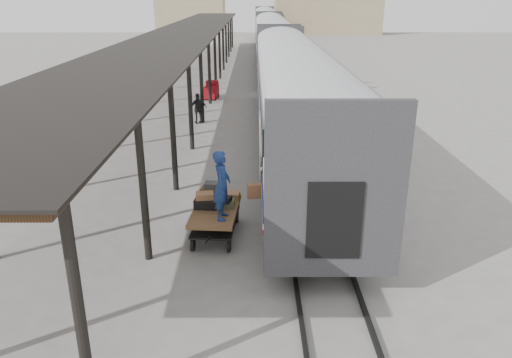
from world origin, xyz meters
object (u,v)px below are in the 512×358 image
object	(u,v)px
porter	(222,185)
luggage_tug	(211,91)
pedestrian	(198,108)
baggage_cart	(216,215)

from	to	relation	value
porter	luggage_tug	bearing A→B (deg)	12.19
luggage_tug	porter	bearing A→B (deg)	-75.74
pedestrian	baggage_cart	bearing A→B (deg)	77.26
baggage_cart	porter	size ratio (longest dim) A/B	1.29
porter	pedestrian	world-z (taller)	porter
luggage_tug	porter	xyz separation A→B (m)	(2.00, -20.79, 1.29)
baggage_cart	luggage_tug	distance (m)	20.22
luggage_tug	porter	world-z (taller)	porter
luggage_tug	pedestrian	size ratio (longest dim) A/B	0.87
porter	baggage_cart	bearing A→B (deg)	27.74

